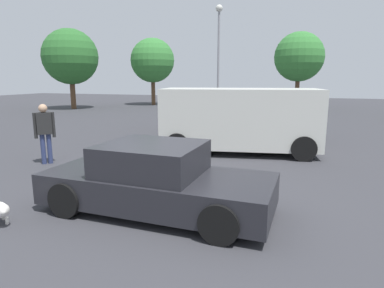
{
  "coord_description": "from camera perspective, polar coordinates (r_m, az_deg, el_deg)",
  "views": [
    {
      "loc": [
        2.4,
        -5.32,
        2.44
      ],
      "look_at": [
        -0.06,
        1.96,
        0.9
      ],
      "focal_mm": 30.59,
      "sensor_mm": 36.0,
      "label": 1
    }
  ],
  "objects": [
    {
      "name": "ground_plane",
      "position": [
        6.33,
        -5.29,
        -11.4
      ],
      "size": [
        80.0,
        80.0,
        0.0
      ],
      "primitive_type": "plane",
      "color": "#38383D"
    },
    {
      "name": "sedan_foreground",
      "position": [
        6.12,
        -6.28,
        -6.36
      ],
      "size": [
        4.28,
        1.93,
        1.28
      ],
      "rotation": [
        0.0,
        0.0,
        -0.03
      ],
      "color": "#232328",
      "rests_on": "ground_plane"
    },
    {
      "name": "dog",
      "position": [
        6.52,
        -30.5,
        -9.9
      ],
      "size": [
        0.6,
        0.44,
        0.42
      ],
      "rotation": [
        0.0,
        0.0,
        5.78
      ],
      "color": "white",
      "rests_on": "ground_plane"
    },
    {
      "name": "van_white",
      "position": [
        10.99,
        8.25,
        4.46
      ],
      "size": [
        5.33,
        2.94,
        2.12
      ],
      "rotation": [
        0.0,
        0.0,
        3.32
      ],
      "color": "silver",
      "rests_on": "ground_plane"
    },
    {
      "name": "suv_dark",
      "position": [
        14.58,
        7.03,
        5.67
      ],
      "size": [
        4.83,
        2.65,
        1.86
      ],
      "rotation": [
        0.0,
        0.0,
        3.0
      ],
      "color": "#4C3D2D",
      "rests_on": "ground_plane"
    },
    {
      "name": "pedestrian",
      "position": [
        10.29,
        -24.31,
        2.49
      ],
      "size": [
        0.46,
        0.45,
        1.73
      ],
      "rotation": [
        0.0,
        0.0,
        2.33
      ],
      "color": "navy",
      "rests_on": "ground_plane"
    },
    {
      "name": "light_post_near",
      "position": [
        22.11,
        4.67,
        17.18
      ],
      "size": [
        0.44,
        0.44,
        7.02
      ],
      "color": "gray",
      "rests_on": "ground_plane"
    },
    {
      "name": "tree_back_left",
      "position": [
        31.3,
        -6.89,
        14.24
      ],
      "size": [
        4.02,
        4.02,
        6.09
      ],
      "color": "brown",
      "rests_on": "ground_plane"
    },
    {
      "name": "tree_back_center",
      "position": [
        29.13,
        18.16,
        14.22
      ],
      "size": [
        4.02,
        4.02,
        6.2
      ],
      "color": "brown",
      "rests_on": "ground_plane"
    },
    {
      "name": "tree_back_right",
      "position": [
        28.67,
        -20.45,
        14.04
      ],
      "size": [
        4.37,
        4.37,
        6.33
      ],
      "color": "brown",
      "rests_on": "ground_plane"
    }
  ]
}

